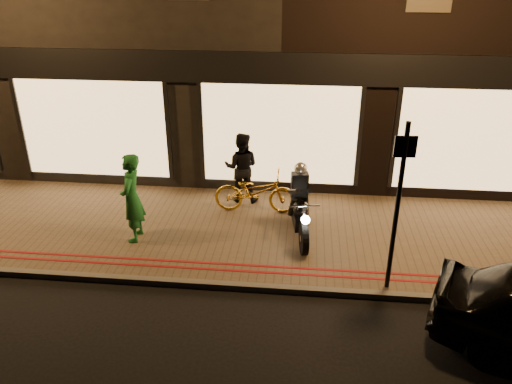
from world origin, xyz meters
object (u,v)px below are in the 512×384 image
Objects in this scene: motorcycle at (300,209)px; bicycle_gold at (256,192)px; sign_post at (398,201)px; person_green at (132,198)px.

motorcycle is 1.42m from bicycle_gold.
sign_post reaches higher than motorcycle.
bicycle_gold is at bearing 126.76° from motorcycle.
bicycle_gold is 1.01× the size of person_green.
person_green is (-4.92, 1.17, -0.76)m from sign_post.
sign_post is at bearing -136.10° from bicycle_gold.
sign_post is 3.88m from bicycle_gold.
sign_post reaches higher than person_green.
motorcycle is at bearing 94.68° from person_green.
motorcycle is 0.65× the size of sign_post.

